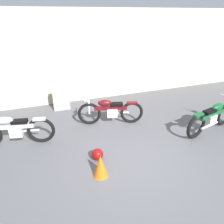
# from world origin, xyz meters

# --- Properties ---
(ground_plane) EXTENTS (40.00, 40.00, 0.00)m
(ground_plane) POSITION_xyz_m (0.00, 0.00, 0.00)
(ground_plane) COLOR #56565B
(building_wall) EXTENTS (18.00, 0.30, 3.50)m
(building_wall) POSITION_xyz_m (0.00, 4.45, 1.75)
(building_wall) COLOR beige
(building_wall) RESTS_ON ground_plane
(stone_marker) EXTENTS (0.61, 0.22, 0.89)m
(stone_marker) POSITION_xyz_m (-1.24, 3.65, 0.44)
(stone_marker) COLOR #9E9EA3
(stone_marker) RESTS_ON ground_plane
(helmet) EXTENTS (0.29, 0.29, 0.29)m
(helmet) POSITION_xyz_m (-0.82, 0.35, 0.15)
(helmet) COLOR maroon
(helmet) RESTS_ON ground_plane
(traffic_cone) EXTENTS (0.32, 0.32, 0.55)m
(traffic_cone) POSITION_xyz_m (-0.92, -0.24, 0.28)
(traffic_cone) COLOR orange
(traffic_cone) RESTS_ON ground_plane
(motorcycle_green) EXTENTS (2.18, 0.77, 0.99)m
(motorcycle_green) POSITION_xyz_m (2.84, 0.48, 0.48)
(motorcycle_green) COLOR black
(motorcycle_green) RESTS_ON ground_plane
(motorcycle_maroon) EXTENTS (2.06, 0.82, 0.95)m
(motorcycle_maroon) POSITION_xyz_m (0.10, 2.00, 0.46)
(motorcycle_maroon) COLOR black
(motorcycle_maroon) RESTS_ON ground_plane
(motorcycle_silver) EXTENTS (2.13, 0.70, 0.97)m
(motorcycle_silver) POSITION_xyz_m (-2.76, 1.76, 0.47)
(motorcycle_silver) COLOR black
(motorcycle_silver) RESTS_ON ground_plane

